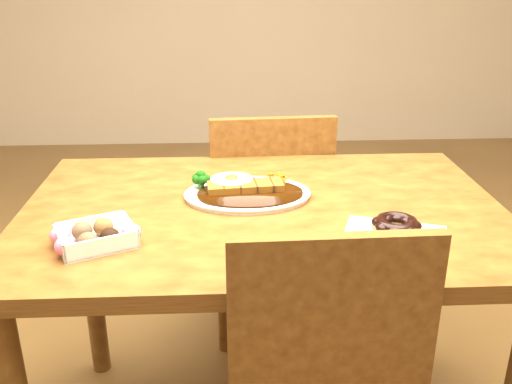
{
  "coord_description": "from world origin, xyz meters",
  "views": [
    {
      "loc": [
        -0.09,
        -1.3,
        1.32
      ],
      "look_at": [
        -0.02,
        -0.05,
        0.81
      ],
      "focal_mm": 40.0,
      "sensor_mm": 36.0,
      "label": 1
    }
  ],
  "objects_px": {
    "chair_far": "(267,216)",
    "donut_box": "(94,236)",
    "katsu_curry_plate": "(245,191)",
    "table": "(263,242)",
    "pon_de_ring": "(396,227)"
  },
  "relations": [
    {
      "from": "pon_de_ring",
      "to": "table",
      "type": "bearing_deg",
      "value": 147.64
    },
    {
      "from": "katsu_curry_plate",
      "to": "pon_de_ring",
      "type": "height_order",
      "value": "katsu_curry_plate"
    },
    {
      "from": "katsu_curry_plate",
      "to": "donut_box",
      "type": "bearing_deg",
      "value": -142.57
    },
    {
      "from": "donut_box",
      "to": "katsu_curry_plate",
      "type": "bearing_deg",
      "value": 37.43
    },
    {
      "from": "katsu_curry_plate",
      "to": "pon_de_ring",
      "type": "relative_size",
      "value": 1.25
    },
    {
      "from": "donut_box",
      "to": "pon_de_ring",
      "type": "bearing_deg",
      "value": 0.93
    },
    {
      "from": "table",
      "to": "donut_box",
      "type": "height_order",
      "value": "donut_box"
    },
    {
      "from": "pon_de_ring",
      "to": "donut_box",
      "type": "bearing_deg",
      "value": -179.07
    },
    {
      "from": "table",
      "to": "donut_box",
      "type": "distance_m",
      "value": 0.44
    },
    {
      "from": "katsu_curry_plate",
      "to": "table",
      "type": "bearing_deg",
      "value": -56.13
    },
    {
      "from": "table",
      "to": "donut_box",
      "type": "relative_size",
      "value": 6.2
    },
    {
      "from": "chair_far",
      "to": "pon_de_ring",
      "type": "xyz_separation_m",
      "value": [
        0.23,
        -0.71,
        0.29
      ]
    },
    {
      "from": "chair_far",
      "to": "katsu_curry_plate",
      "type": "height_order",
      "value": "chair_far"
    },
    {
      "from": "chair_far",
      "to": "donut_box",
      "type": "relative_size",
      "value": 4.49
    },
    {
      "from": "table",
      "to": "katsu_curry_plate",
      "type": "distance_m",
      "value": 0.14
    }
  ]
}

